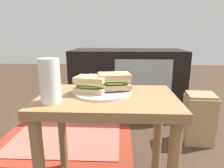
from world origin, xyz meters
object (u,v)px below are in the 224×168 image
Objects in this scene: sandwich_front at (91,84)px; paper_bag at (199,119)px; tv_cabinet at (127,82)px; sandwich_back at (114,81)px; plate at (103,92)px; beer_glass at (50,82)px.

sandwich_front is 0.44× the size of paper_bag.
tv_cabinet is 5.87× the size of sandwich_back.
plate is 0.78m from paper_bag.
beer_glass is at bearing -106.65° from tv_cabinet.
plate is at bearing 35.33° from beer_glass.
tv_cabinet reaches higher than sandwich_back.
paper_bag is at bearing 34.91° from beer_glass.
sandwich_front is 0.10m from sandwich_back.
tv_cabinet is 3.95× the size of plate.
tv_cabinet reaches higher than paper_bag.
sandwich_front is 0.84m from paper_bag.
beer_glass is (-0.13, -0.11, 0.03)m from sandwich_front.
tv_cabinet is 1.11m from beer_glass.
paper_bag is (0.46, -0.50, -0.12)m from tv_cabinet.
beer_glass is (-0.23, -0.14, 0.03)m from sandwich_back.
beer_glass reaches higher than paper_bag.
plate is 0.07m from sandwich_back.
tv_cabinet reaches higher than sandwich_front.
sandwich_front is at bearing -146.08° from paper_bag.
plate is 1.60× the size of sandwich_front.
paper_bag is at bearing 34.78° from plate.
tv_cabinet is at bearing 132.75° from paper_bag.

